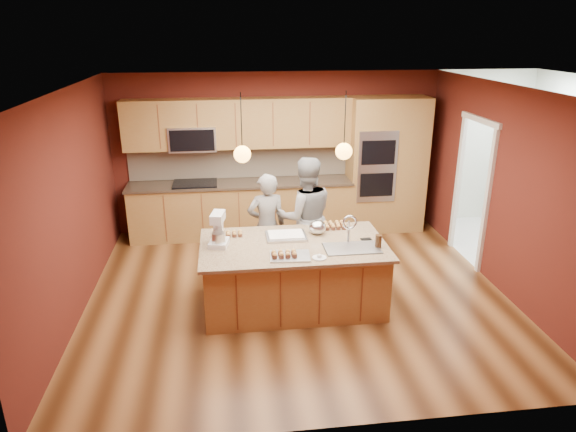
{
  "coord_description": "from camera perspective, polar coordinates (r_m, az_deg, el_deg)",
  "views": [
    {
      "loc": [
        -0.89,
        -6.08,
        3.37
      ],
      "look_at": [
        -0.14,
        -0.1,
        1.15
      ],
      "focal_mm": 32.0,
      "sensor_mm": 36.0,
      "label": 1
    }
  ],
  "objects": [
    {
      "name": "floor",
      "position": [
        7.01,
        1.04,
        -8.52
      ],
      "size": [
        5.5,
        5.5,
        0.0
      ],
      "primitive_type": "plane",
      "color": "#41230F",
      "rests_on": "ground"
    },
    {
      "name": "ceiling",
      "position": [
        6.18,
        1.2,
        13.99
      ],
      "size": [
        5.5,
        5.5,
        0.0
      ],
      "primitive_type": "plane",
      "rotation": [
        3.14,
        0.0,
        0.0
      ],
      "color": "white",
      "rests_on": "ground"
    },
    {
      "name": "wall_back",
      "position": [
        8.86,
        -1.22,
        7.05
      ],
      "size": [
        5.5,
        0.0,
        5.5
      ],
      "primitive_type": "plane",
      "rotation": [
        1.57,
        0.0,
        0.0
      ],
      "color": "#4E1912",
      "rests_on": "ground"
    },
    {
      "name": "wall_front",
      "position": [
        4.21,
        6.05,
        -8.63
      ],
      "size": [
        5.5,
        0.0,
        5.5
      ],
      "primitive_type": "plane",
      "rotation": [
        -1.57,
        0.0,
        0.0
      ],
      "color": "#4E1912",
      "rests_on": "ground"
    },
    {
      "name": "wall_left",
      "position": [
        6.67,
        -22.97,
        0.93
      ],
      "size": [
        0.0,
        5.0,
        5.0
      ],
      "primitive_type": "plane",
      "rotation": [
        1.57,
        0.0,
        1.57
      ],
      "color": "#4E1912",
      "rests_on": "ground"
    },
    {
      "name": "wall_right",
      "position": [
        7.37,
        22.81,
        2.7
      ],
      "size": [
        0.0,
        5.0,
        5.0
      ],
      "primitive_type": "plane",
      "rotation": [
        1.57,
        0.0,
        -1.57
      ],
      "color": "#4E1912",
      "rests_on": "ground"
    },
    {
      "name": "cabinet_run",
      "position": [
        8.66,
        -5.51,
        4.15
      ],
      "size": [
        3.74,
        0.64,
        2.3
      ],
      "color": "#9B6932",
      "rests_on": "floor"
    },
    {
      "name": "oven_column",
      "position": [
        8.99,
        10.84,
        5.58
      ],
      "size": [
        1.3,
        0.62,
        2.3
      ],
      "color": "#9B6932",
      "rests_on": "floor"
    },
    {
      "name": "doorway_trim",
      "position": [
        8.11,
        19.71,
        2.4
      ],
      "size": [
        0.08,
        1.11,
        2.2
      ],
      "primitive_type": null,
      "color": "silver",
      "rests_on": "wall_right"
    },
    {
      "name": "laundry_room",
      "position": [
        9.08,
        28.57,
        8.81
      ],
      "size": [
        2.6,
        2.7,
        2.7
      ],
      "color": "beige",
      "rests_on": "ground"
    },
    {
      "name": "pendant_left",
      "position": [
        5.96,
        -5.1,
        6.89
      ],
      "size": [
        0.2,
        0.2,
        0.8
      ],
      "color": "black",
      "rests_on": "ceiling"
    },
    {
      "name": "pendant_right",
      "position": [
        6.12,
        6.22,
        7.2
      ],
      "size": [
        0.2,
        0.2,
        0.8
      ],
      "color": "black",
      "rests_on": "ceiling"
    },
    {
      "name": "island",
      "position": [
        6.55,
        0.73,
        -6.43
      ],
      "size": [
        2.3,
        1.29,
        1.23
      ],
      "color": "#9B6932",
      "rests_on": "floor"
    },
    {
      "name": "person_left",
      "position": [
        7.21,
        -2.37,
        -1.08
      ],
      "size": [
        0.6,
        0.44,
        1.51
      ],
      "primitive_type": "imported",
      "rotation": [
        0.0,
        0.0,
        3.29
      ],
      "color": "black",
      "rests_on": "floor"
    },
    {
      "name": "person_right",
      "position": [
        7.23,
        1.93,
        -0.09
      ],
      "size": [
        0.87,
        0.7,
        1.72
      ],
      "primitive_type": "imported",
      "rotation": [
        0.0,
        0.0,
        3.2
      ],
      "color": "gray",
      "rests_on": "floor"
    },
    {
      "name": "stand_mixer",
      "position": [
        6.32,
        -7.74,
        -1.71
      ],
      "size": [
        0.27,
        0.34,
        0.42
      ],
      "rotation": [
        0.0,
        0.0,
        -0.2
      ],
      "color": "white",
      "rests_on": "island"
    },
    {
      "name": "sheet_cake",
      "position": [
        6.56,
        -0.22,
        -2.2
      ],
      "size": [
        0.51,
        0.38,
        0.05
      ],
      "rotation": [
        0.0,
        0.0,
        -0.0
      ],
      "color": "silver",
      "rests_on": "island"
    },
    {
      "name": "cooling_rack",
      "position": [
        6.01,
        0.22,
        -4.47
      ],
      "size": [
        0.49,
        0.37,
        0.02
      ],
      "primitive_type": "cube",
      "rotation": [
        0.0,
        0.0,
        -0.08
      ],
      "color": "#B0B3B7",
      "rests_on": "island"
    },
    {
      "name": "mixing_bowl",
      "position": [
        6.65,
        3.29,
        -1.26
      ],
      "size": [
        0.22,
        0.22,
        0.19
      ],
      "primitive_type": "ellipsoid",
      "color": "silver",
      "rests_on": "island"
    },
    {
      "name": "plate",
      "position": [
        5.99,
        3.5,
        -4.66
      ],
      "size": [
        0.17,
        0.17,
        0.01
      ],
      "primitive_type": "cylinder",
      "color": "silver",
      "rests_on": "island"
    },
    {
      "name": "tumbler",
      "position": [
        6.34,
        10.01,
        -2.76
      ],
      "size": [
        0.08,
        0.08,
        0.16
      ],
      "primitive_type": "cylinder",
      "color": "#352111",
      "rests_on": "island"
    },
    {
      "name": "phone",
      "position": [
        6.57,
        8.65,
        -2.55
      ],
      "size": [
        0.14,
        0.09,
        0.01
      ],
      "primitive_type": "cube",
      "rotation": [
        0.0,
        0.0,
        0.1
      ],
      "color": "black",
      "rests_on": "island"
    },
    {
      "name": "cupcakes_left",
      "position": [
        6.63,
        -6.31,
        -1.97
      ],
      "size": [
        0.29,
        0.15,
        0.07
      ],
      "primitive_type": null,
      "color": "#C28D46",
      "rests_on": "island"
    },
    {
      "name": "cupcakes_rack",
      "position": [
        5.97,
        -0.4,
        -4.23
      ],
      "size": [
        0.31,
        0.16,
        0.07
      ],
      "primitive_type": null,
      "color": "#C28D46",
      "rests_on": "island"
    },
    {
      "name": "cupcakes_right",
      "position": [
        6.89,
        5.21,
        -1.02
      ],
      "size": [
        0.31,
        0.23,
        0.07
      ],
      "primitive_type": null,
      "color": "#C28D46",
      "rests_on": "island"
    },
    {
      "name": "washer",
      "position": [
        9.13,
        27.32,
        -0.61
      ],
      "size": [
        0.6,
        0.62,
        0.95
      ],
      "primitive_type": "cube",
      "rotation": [
        0.0,
        0.0,
        -0.02
      ],
      "color": "white",
      "rests_on": "floor"
    },
    {
      "name": "dryer",
      "position": [
        9.68,
        25.18,
        1.21
      ],
      "size": [
        0.85,
        0.87,
        1.07
      ],
      "primitive_type": "cube",
      "rotation": [
        0.0,
        0.0,
        -0.34
      ],
      "color": "white",
      "rests_on": "floor"
    }
  ]
}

